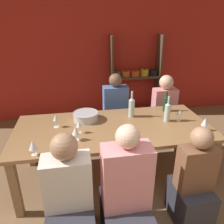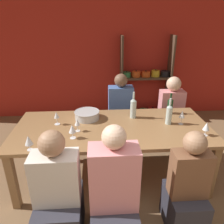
{
  "view_description": "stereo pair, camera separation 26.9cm",
  "coord_description": "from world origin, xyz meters",
  "px_view_note": "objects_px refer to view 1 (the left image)",
  "views": [
    {
      "loc": [
        -0.55,
        -0.62,
        1.97
      ],
      "look_at": [
        -0.12,
        1.81,
        0.9
      ],
      "focal_mm": 35.0,
      "sensor_mm": 36.0,
      "label": 1
    },
    {
      "loc": [
        -0.28,
        -0.66,
        1.97
      ],
      "look_at": [
        -0.12,
        1.81,
        0.9
      ],
      "focal_mm": 35.0,
      "sensor_mm": 36.0,
      "label": 2
    }
  ],
  "objects_px": {
    "wine_glass_red_d": "(56,118)",
    "person_far_b": "(163,117)",
    "person_near_a": "(192,188)",
    "mixing_bowl": "(86,116)",
    "wine_glass_red_b": "(76,131)",
    "shelf_unit": "(136,86)",
    "dining_table": "(113,132)",
    "person_near_b": "(70,206)",
    "wine_glass_empty_a": "(205,122)",
    "person_far_a": "(115,119)",
    "wine_bottle_dark": "(166,103)",
    "wine_bottle_amber": "(132,107)",
    "wine_glass_red_c": "(180,111)",
    "person_near_c": "(126,201)",
    "wine_glass_red_a": "(33,145)",
    "wine_glass_white_a": "(79,124)",
    "wine_bottle_green": "(168,111)"
  },
  "relations": [
    {
      "from": "wine_glass_red_a",
      "to": "wine_glass_red_c",
      "type": "xyz_separation_m",
      "value": [
        1.72,
        0.47,
        0.02
      ]
    },
    {
      "from": "shelf_unit",
      "to": "person_far_b",
      "type": "height_order",
      "value": "shelf_unit"
    },
    {
      "from": "person_far_b",
      "to": "shelf_unit",
      "type": "bearing_deg",
      "value": -80.96
    },
    {
      "from": "wine_glass_red_b",
      "to": "wine_glass_red_c",
      "type": "height_order",
      "value": "wine_glass_red_c"
    },
    {
      "from": "dining_table",
      "to": "person_near_b",
      "type": "height_order",
      "value": "person_near_b"
    },
    {
      "from": "person_far_a",
      "to": "mixing_bowl",
      "type": "bearing_deg",
      "value": 49.54
    },
    {
      "from": "wine_glass_red_d",
      "to": "person_near_c",
      "type": "bearing_deg",
      "value": -57.7
    },
    {
      "from": "wine_bottle_dark",
      "to": "person_near_c",
      "type": "xyz_separation_m",
      "value": [
        -0.86,
        -1.23,
        -0.43
      ]
    },
    {
      "from": "person_near_a",
      "to": "person_far_b",
      "type": "height_order",
      "value": "person_far_b"
    },
    {
      "from": "wine_bottle_amber",
      "to": "wine_glass_red_b",
      "type": "xyz_separation_m",
      "value": [
        -0.74,
        -0.49,
        -0.03
      ]
    },
    {
      "from": "wine_glass_red_c",
      "to": "person_far_b",
      "type": "xyz_separation_m",
      "value": [
        0.15,
        0.81,
        -0.45
      ]
    },
    {
      "from": "wine_glass_red_b",
      "to": "person_near_c",
      "type": "xyz_separation_m",
      "value": [
        0.4,
        -0.64,
        -0.42
      ]
    },
    {
      "from": "shelf_unit",
      "to": "wine_bottle_green",
      "type": "xyz_separation_m",
      "value": [
        -0.13,
        -1.89,
        0.22
      ]
    },
    {
      "from": "wine_glass_red_a",
      "to": "wine_glass_red_d",
      "type": "relative_size",
      "value": 0.96
    },
    {
      "from": "wine_glass_red_a",
      "to": "wine_glass_empty_a",
      "type": "bearing_deg",
      "value": 5.03
    },
    {
      "from": "wine_glass_red_a",
      "to": "wine_glass_white_a",
      "type": "height_order",
      "value": "wine_glass_red_a"
    },
    {
      "from": "person_far_b",
      "to": "person_near_a",
      "type": "bearing_deg",
      "value": 77.79
    },
    {
      "from": "person_near_a",
      "to": "mixing_bowl",
      "type": "bearing_deg",
      "value": 132.78
    },
    {
      "from": "wine_bottle_green",
      "to": "wine_glass_empty_a",
      "type": "bearing_deg",
      "value": -44.61
    },
    {
      "from": "person_near_b",
      "to": "wine_glass_empty_a",
      "type": "bearing_deg",
      "value": 19.24
    },
    {
      "from": "wine_glass_red_c",
      "to": "person_far_a",
      "type": "distance_m",
      "value": 1.15
    },
    {
      "from": "dining_table",
      "to": "wine_glass_white_a",
      "type": "height_order",
      "value": "wine_glass_white_a"
    },
    {
      "from": "wine_bottle_amber",
      "to": "person_near_c",
      "type": "distance_m",
      "value": 1.26
    },
    {
      "from": "wine_bottle_dark",
      "to": "wine_glass_red_b",
      "type": "bearing_deg",
      "value": -154.98
    },
    {
      "from": "wine_glass_red_c",
      "to": "person_near_a",
      "type": "distance_m",
      "value": 0.96
    },
    {
      "from": "shelf_unit",
      "to": "wine_glass_red_c",
      "type": "relative_size",
      "value": 9.18
    },
    {
      "from": "shelf_unit",
      "to": "wine_bottle_dark",
      "type": "relative_size",
      "value": 5.71
    },
    {
      "from": "shelf_unit",
      "to": "wine_glass_red_d",
      "type": "bearing_deg",
      "value": -129.87
    },
    {
      "from": "shelf_unit",
      "to": "wine_glass_red_b",
      "type": "distance_m",
      "value": 2.53
    },
    {
      "from": "dining_table",
      "to": "wine_glass_red_d",
      "type": "height_order",
      "value": "wine_glass_red_d"
    },
    {
      "from": "person_near_b",
      "to": "person_far_b",
      "type": "height_order",
      "value": "person_near_b"
    },
    {
      "from": "wine_bottle_dark",
      "to": "person_near_c",
      "type": "distance_m",
      "value": 1.57
    },
    {
      "from": "wine_glass_white_a",
      "to": "person_far_a",
      "type": "xyz_separation_m",
      "value": [
        0.6,
        0.92,
        -0.42
      ]
    },
    {
      "from": "wine_glass_red_d",
      "to": "person_far_b",
      "type": "height_order",
      "value": "person_far_b"
    },
    {
      "from": "wine_glass_red_a",
      "to": "wine_glass_white_a",
      "type": "relative_size",
      "value": 1.07
    },
    {
      "from": "wine_glass_red_d",
      "to": "wine_glass_empty_a",
      "type": "bearing_deg",
      "value": -13.05
    },
    {
      "from": "person_near_a",
      "to": "person_near_b",
      "type": "height_order",
      "value": "person_near_b"
    },
    {
      "from": "wine_bottle_amber",
      "to": "person_near_c",
      "type": "relative_size",
      "value": 0.29
    },
    {
      "from": "wine_glass_red_d",
      "to": "person_near_a",
      "type": "height_order",
      "value": "person_near_a"
    },
    {
      "from": "mixing_bowl",
      "to": "dining_table",
      "type": "bearing_deg",
      "value": -37.99
    },
    {
      "from": "wine_glass_red_b",
      "to": "shelf_unit",
      "type": "bearing_deg",
      "value": 59.27
    },
    {
      "from": "mixing_bowl",
      "to": "wine_bottle_amber",
      "type": "distance_m",
      "value": 0.61
    },
    {
      "from": "dining_table",
      "to": "wine_glass_empty_a",
      "type": "relative_size",
      "value": 14.87
    },
    {
      "from": "dining_table",
      "to": "wine_glass_white_a",
      "type": "relative_size",
      "value": 15.68
    },
    {
      "from": "wine_glass_red_c",
      "to": "person_far_b",
      "type": "distance_m",
      "value": 0.94
    },
    {
      "from": "wine_bottle_amber",
      "to": "wine_glass_red_a",
      "type": "bearing_deg",
      "value": -148.8
    },
    {
      "from": "wine_glass_red_a",
      "to": "wine_glass_red_d",
      "type": "xyz_separation_m",
      "value": [
        0.18,
        0.56,
        0.01
      ]
    },
    {
      "from": "wine_bottle_green",
      "to": "person_near_c",
      "type": "relative_size",
      "value": 0.28
    },
    {
      "from": "wine_bottle_dark",
      "to": "wine_bottle_amber",
      "type": "bearing_deg",
      "value": -169.03
    },
    {
      "from": "person_far_a",
      "to": "person_far_b",
      "type": "relative_size",
      "value": 1.05
    }
  ]
}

